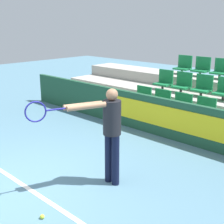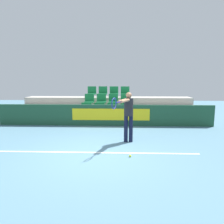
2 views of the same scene
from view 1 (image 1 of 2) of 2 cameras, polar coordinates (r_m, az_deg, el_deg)
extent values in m
plane|color=slate|center=(5.59, -17.15, -13.53)|extent=(30.00, 30.00, 0.00)
cube|color=white|center=(5.66, -15.60, -12.95)|extent=(5.92, 0.08, 0.01)
cube|color=#1E4C33|center=(7.77, 7.66, -0.59)|extent=(9.68, 0.12, 0.95)
cube|color=yellow|center=(7.56, 8.98, -0.76)|extent=(3.46, 0.02, 0.52)
cube|color=#ADA89E|center=(8.34, 10.06, -1.68)|extent=(9.28, 1.06, 0.35)
cube|color=#ADA89E|center=(9.16, 13.82, 0.87)|extent=(9.28, 1.06, 0.71)
cube|color=#ADA89E|center=(10.02, 16.95, 2.99)|extent=(9.28, 1.06, 1.06)
cylinder|color=#333333|center=(8.85, 5.20, 1.25)|extent=(0.07, 0.07, 0.15)
cube|color=#197A42|center=(8.82, 5.22, 1.88)|extent=(0.50, 0.36, 0.05)
cube|color=#197A42|center=(8.89, 5.90, 3.46)|extent=(0.50, 0.04, 0.40)
cylinder|color=#333333|center=(8.48, 8.56, 0.47)|extent=(0.07, 0.07, 0.15)
cube|color=#197A42|center=(8.46, 8.59, 1.12)|extent=(0.50, 0.36, 0.05)
cube|color=#197A42|center=(8.53, 9.28, 2.78)|extent=(0.50, 0.04, 0.40)
cylinder|color=#333333|center=(8.15, 12.21, -0.38)|extent=(0.07, 0.07, 0.15)
cube|color=#197A42|center=(8.12, 12.25, 0.30)|extent=(0.50, 0.36, 0.05)
cube|color=#197A42|center=(8.20, 12.94, 2.03)|extent=(0.50, 0.04, 0.40)
cylinder|color=#333333|center=(7.85, 16.16, -1.29)|extent=(0.07, 0.07, 0.15)
cube|color=#197A42|center=(7.82, 16.21, -0.60)|extent=(0.50, 0.36, 0.05)
cube|color=#197A42|center=(7.90, 16.89, 1.21)|extent=(0.50, 0.04, 0.40)
cylinder|color=#333333|center=(9.60, 9.22, 4.46)|extent=(0.07, 0.07, 0.15)
cube|color=#197A42|center=(9.58, 9.25, 5.04)|extent=(0.50, 0.36, 0.05)
cube|color=#197A42|center=(9.67, 9.85, 6.47)|extent=(0.50, 0.04, 0.40)
cylinder|color=#333333|center=(9.26, 12.46, 3.86)|extent=(0.07, 0.07, 0.15)
cube|color=#197A42|center=(9.24, 12.50, 4.46)|extent=(0.50, 0.36, 0.05)
cube|color=#197A42|center=(9.33, 13.10, 5.94)|extent=(0.50, 0.04, 0.40)
cylinder|color=#333333|center=(8.95, 15.93, 3.20)|extent=(0.07, 0.07, 0.15)
cube|color=#197A42|center=(8.93, 15.98, 3.82)|extent=(0.50, 0.36, 0.05)
cube|color=#197A42|center=(9.03, 16.58, 5.35)|extent=(0.50, 0.04, 0.40)
cylinder|color=#333333|center=(8.69, 19.63, 2.48)|extent=(0.07, 0.07, 0.15)
cube|color=#197A42|center=(8.66, 19.69, 3.12)|extent=(0.50, 0.36, 0.05)
cylinder|color=#333333|center=(10.41, 12.66, 7.17)|extent=(0.07, 0.07, 0.15)
cube|color=#197A42|center=(10.40, 12.69, 7.71)|extent=(0.50, 0.36, 0.05)
cube|color=#197A42|center=(10.50, 13.23, 9.00)|extent=(0.50, 0.04, 0.40)
cylinder|color=#333333|center=(10.10, 15.76, 6.68)|extent=(0.07, 0.07, 0.15)
cube|color=#197A42|center=(10.08, 15.80, 7.24)|extent=(0.50, 0.36, 0.05)
cube|color=#197A42|center=(10.20, 16.34, 8.57)|extent=(0.50, 0.04, 0.40)
cylinder|color=#333333|center=(9.82, 19.04, 6.15)|extent=(0.07, 0.07, 0.15)
cube|color=#197A42|center=(9.81, 19.09, 6.72)|extent=(0.50, 0.36, 0.05)
cube|color=#197A42|center=(9.92, 19.61, 8.09)|extent=(0.50, 0.04, 0.40)
cylinder|color=black|center=(5.44, -0.64, -8.30)|extent=(0.13, 0.13, 0.90)
cylinder|color=black|center=(5.33, 0.65, -8.81)|extent=(0.13, 0.13, 0.90)
cylinder|color=black|center=(5.12, 0.00, -1.02)|extent=(0.30, 0.30, 0.58)
sphere|color=#9E7051|center=(5.02, 0.00, 3.22)|extent=(0.20, 0.20, 0.20)
cylinder|color=#9E7051|center=(4.91, -5.30, 1.19)|extent=(0.31, 0.62, 0.09)
cylinder|color=#9E7051|center=(4.85, -4.65, 1.01)|extent=(0.31, 0.62, 0.09)
cylinder|color=navy|center=(4.75, -10.26, 0.47)|extent=(0.14, 0.29, 0.03)
torus|color=navy|center=(4.69, -13.80, 0.04)|extent=(0.14, 0.31, 0.32)
sphere|color=#CCDB33|center=(4.79, -12.64, -18.15)|extent=(0.07, 0.07, 0.07)
camera|label=2|loc=(5.17, -89.23, -6.39)|focal=35.00mm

